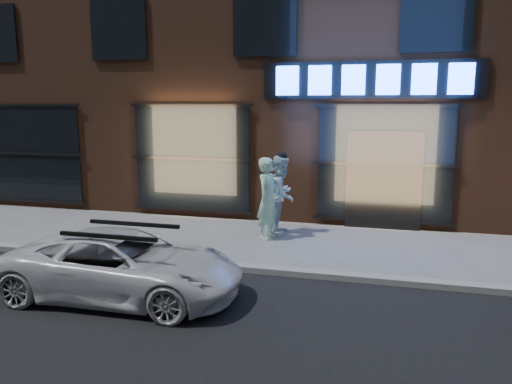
# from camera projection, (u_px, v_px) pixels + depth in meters

# --- Properties ---
(ground) EXTENTS (90.00, 90.00, 0.00)m
(ground) POSITION_uv_depth(u_px,v_px,m) (378.00, 283.00, 8.61)
(ground) COLOR slate
(ground) RESTS_ON ground
(curb) EXTENTS (60.00, 0.25, 0.12)m
(curb) POSITION_uv_depth(u_px,v_px,m) (378.00, 280.00, 8.60)
(curb) COLOR gray
(curb) RESTS_ON ground
(storefront_building) EXTENTS (30.20, 8.28, 10.30)m
(storefront_building) POSITION_uv_depth(u_px,v_px,m) (390.00, 34.00, 15.31)
(storefront_building) COLOR #54301E
(storefront_building) RESTS_ON ground
(man_bowtie) EXTENTS (0.61, 0.78, 1.86)m
(man_bowtie) POSITION_uv_depth(u_px,v_px,m) (268.00, 199.00, 11.26)
(man_bowtie) COLOR #AEE4CE
(man_bowtie) RESTS_ON ground
(man_cap) EXTENTS (0.85, 1.02, 1.86)m
(man_cap) POSITION_uv_depth(u_px,v_px,m) (281.00, 195.00, 11.75)
(man_cap) COLOR silver
(man_cap) RESTS_ON ground
(white_suv) EXTENTS (3.84, 1.83, 1.06)m
(white_suv) POSITION_uv_depth(u_px,v_px,m) (123.00, 265.00, 7.89)
(white_suv) COLOR silver
(white_suv) RESTS_ON ground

